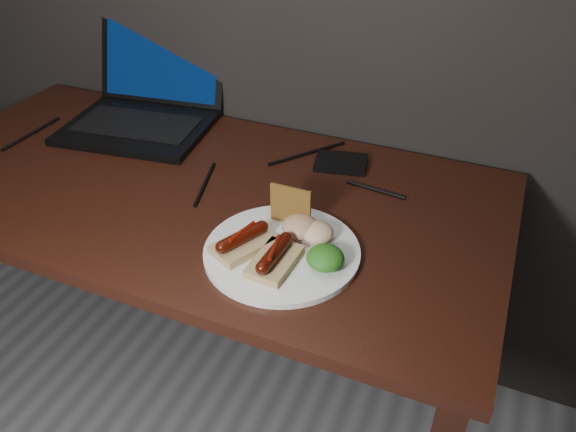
{
  "coord_description": "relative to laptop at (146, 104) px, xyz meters",
  "views": [
    {
      "loc": [
        0.62,
        0.47,
        1.43
      ],
      "look_at": [
        0.29,
        1.27,
        0.82
      ],
      "focal_mm": 35.0,
      "sensor_mm": 36.0,
      "label": 1
    }
  ],
  "objects": [
    {
      "name": "salad_greens",
      "position": [
        0.66,
        -0.4,
        -0.02
      ],
      "size": [
        0.07,
        0.07,
        0.04
      ],
      "primitive_type": "ellipsoid",
      "color": "#184E0F",
      "rests_on": "plate"
    },
    {
      "name": "crispbread",
      "position": [
        0.55,
        -0.3,
        0.0
      ],
      "size": [
        0.08,
        0.01,
        0.08
      ],
      "primitive_type": "cube",
      "color": "olive",
      "rests_on": "plate"
    },
    {
      "name": "desk_cables",
      "position": [
        0.28,
        -0.13,
        -0.05
      ],
      "size": [
        0.98,
        0.4,
        0.01
      ],
      "color": "black",
      "rests_on": "desk"
    },
    {
      "name": "laptop",
      "position": [
        0.0,
        0.0,
        0.0
      ],
      "size": [
        0.42,
        0.42,
        0.25
      ],
      "color": "black",
      "rests_on": "desk"
    },
    {
      "name": "bread_sausage_left",
      "position": [
        0.5,
        -0.42,
        -0.02
      ],
      "size": [
        0.11,
        0.13,
        0.04
      ],
      "color": "tan",
      "rests_on": "plate"
    },
    {
      "name": "salsa_mound",
      "position": [
        0.58,
        -0.33,
        -0.02
      ],
      "size": [
        0.07,
        0.07,
        0.04
      ],
      "primitive_type": "ellipsoid",
      "color": "maroon",
      "rests_on": "plate"
    },
    {
      "name": "hard_drive",
      "position": [
        0.57,
        -0.03,
        -0.04
      ],
      "size": [
        0.14,
        0.11,
        0.02
      ],
      "primitive_type": "cube",
      "rotation": [
        0.0,
        0.0,
        0.2
      ],
      "color": "black",
      "rests_on": "desk"
    },
    {
      "name": "desk",
      "position": [
        0.28,
        -0.24,
        -0.14
      ],
      "size": [
        1.4,
        0.7,
        0.75
      ],
      "color": "#35160D",
      "rests_on": "ground"
    },
    {
      "name": "coleslaw_mound",
      "position": [
        0.62,
        -0.34,
        -0.02
      ],
      "size": [
        0.06,
        0.06,
        0.04
      ],
      "primitive_type": "ellipsoid",
      "color": "beige",
      "rests_on": "plate"
    },
    {
      "name": "plate",
      "position": [
        0.57,
        -0.39,
        -0.04
      ],
      "size": [
        0.38,
        0.38,
        0.01
      ],
      "primitive_type": "cylinder",
      "rotation": [
        0.0,
        0.0,
        0.35
      ],
      "color": "silver",
      "rests_on": "desk"
    },
    {
      "name": "bread_sausage_center",
      "position": [
        0.58,
        -0.44,
        -0.02
      ],
      "size": [
        0.08,
        0.12,
        0.04
      ],
      "color": "tan",
      "rests_on": "plate"
    }
  ]
}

